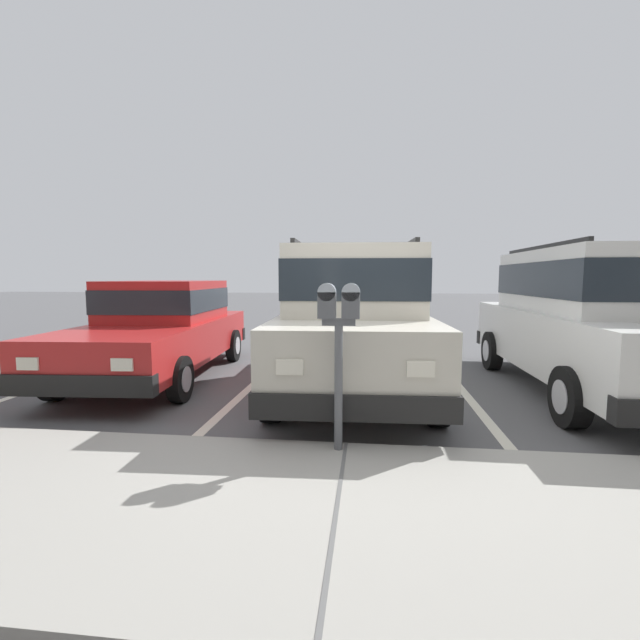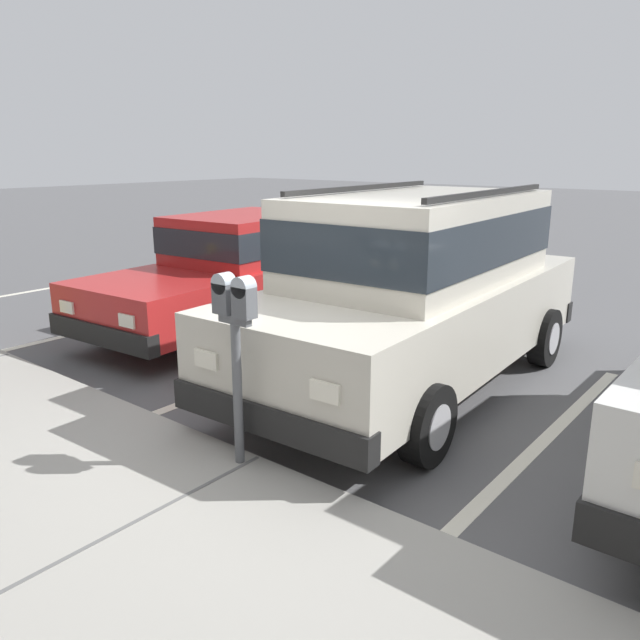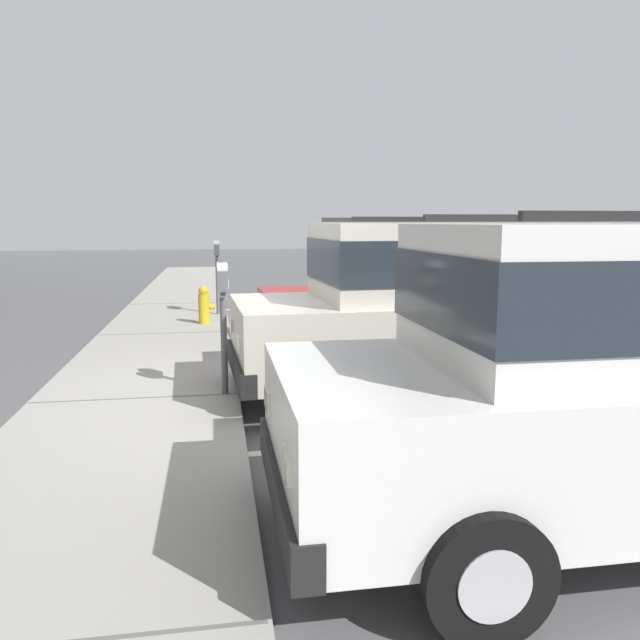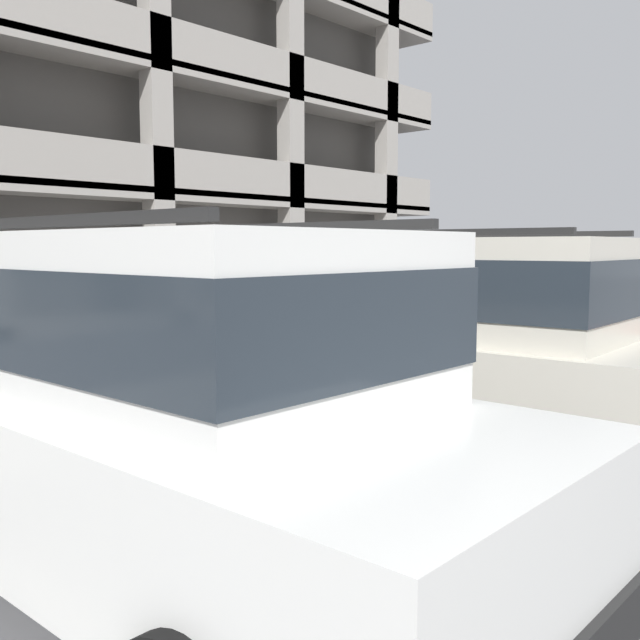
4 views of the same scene
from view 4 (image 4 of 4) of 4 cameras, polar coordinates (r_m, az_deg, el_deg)
The scene contains 9 objects.
ground_plane at distance 8.00m, azimuth -3.38°, elevation -8.23°, with size 80.00×80.00×0.10m.
sidewalk at distance 8.92m, azimuth -9.34°, elevation -6.09°, with size 40.00×2.20×0.12m.
parking_stall_lines at distance 8.32m, azimuth 11.10°, elevation -7.39°, with size 12.28×4.80×0.01m.
silver_suv at distance 6.50m, azimuth 10.31°, elevation -1.39°, with size 2.16×4.86×2.03m.
red_sedan at distance 4.01m, azimuth -13.07°, elevation -5.97°, with size 2.02×4.78×2.03m.
dark_hatchback at distance 9.14m, azimuth 23.09°, elevation -1.37°, with size 2.05×4.59×1.54m.
parking_meter_near at distance 8.08m, azimuth -4.88°, elevation 0.80°, with size 0.35×0.12×1.43m.
parking_meter_far at distance 13.03m, azimuth 14.80°, elevation 2.78°, with size 0.35×0.12×1.50m.
fire_hydrant at distance 12.18m, azimuth 11.06°, elevation -0.98°, with size 0.30×0.30×0.70m.
Camera 4 is at (-5.48, -5.49, 1.90)m, focal length 40.00 mm.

